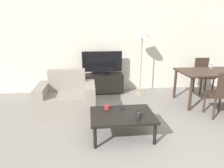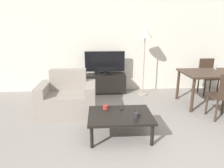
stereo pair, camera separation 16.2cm
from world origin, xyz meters
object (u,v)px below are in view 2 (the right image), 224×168
at_px(floor_lamp, 145,37).
at_px(dining_chair_far, 207,74).
at_px(wine_glass_left, 216,65).
at_px(remote_secondary, 137,112).
at_px(dining_table, 216,76).
at_px(cup_white_near, 136,116).
at_px(remote_primary, 121,108).
at_px(tv_stand, 105,83).
at_px(armchair, 68,99).
at_px(cup_colored_far, 106,107).
at_px(tv, 105,63).
at_px(coffee_table, 120,116).

bearing_deg(floor_lamp, dining_chair_far, -0.65).
xyz_separation_m(dining_chair_far, wine_glass_left, (-0.09, -0.45, 0.33)).
bearing_deg(remote_secondary, dining_table, 31.29).
bearing_deg(cup_white_near, dining_chair_far, 43.36).
bearing_deg(dining_chair_far, remote_primary, -144.35).
height_order(dining_chair_far, remote_primary, dining_chair_far).
xyz_separation_m(tv_stand, cup_white_near, (0.37, -2.31, 0.17)).
distance_m(floor_lamp, remote_primary, 2.15).
relative_size(armchair, wine_glass_left, 7.28).
bearing_deg(floor_lamp, cup_colored_far, -120.05).
relative_size(floor_lamp, cup_colored_far, 17.71).
distance_m(armchair, tv_stand, 1.49).
bearing_deg(cup_white_near, dining_table, 34.38).
bearing_deg(cup_colored_far, remote_primary, 1.40).
bearing_deg(armchair, remote_primary, -34.56).
distance_m(dining_chair_far, wine_glass_left, 0.57).
relative_size(armchair, tv_stand, 1.02).
bearing_deg(tv, floor_lamp, -12.62).
bearing_deg(wine_glass_left, cup_colored_far, -153.59).
relative_size(tv, cup_colored_far, 10.76).
xyz_separation_m(dining_chair_far, cup_white_near, (-2.20, -2.08, -0.09)).
height_order(armchair, dining_chair_far, dining_chair_far).
distance_m(dining_table, cup_white_near, 2.38).
height_order(remote_primary, cup_colored_far, cup_colored_far).
distance_m(floor_lamp, cup_white_near, 2.39).
height_order(coffee_table, cup_white_near, cup_white_near).
bearing_deg(cup_white_near, tv_stand, 99.20).
bearing_deg(cup_white_near, floor_lamp, 74.82).
bearing_deg(cup_colored_far, dining_chair_far, 33.04).
height_order(dining_chair_far, remote_secondary, dining_chair_far).
xyz_separation_m(tv, remote_secondary, (0.43, -2.12, -0.40)).
xyz_separation_m(armchair, cup_colored_far, (0.71, -0.67, 0.09)).
relative_size(tv_stand, remote_secondary, 6.96).
distance_m(coffee_table, floor_lamp, 2.36).
relative_size(tv, cup_white_near, 12.11).
height_order(dining_table, cup_white_near, dining_table).
height_order(dining_chair_far, wine_glass_left, dining_chair_far).
bearing_deg(cup_colored_far, armchair, 136.60).
distance_m(armchair, tv, 1.56).
distance_m(coffee_table, dining_chair_far, 3.09).
relative_size(tv_stand, wine_glass_left, 7.15).
distance_m(tv_stand, remote_secondary, 2.17).
height_order(armchair, floor_lamp, floor_lamp).
bearing_deg(tv_stand, remote_secondary, -78.69).
relative_size(dining_table, cup_colored_far, 15.30).
relative_size(coffee_table, dining_table, 0.69).
bearing_deg(cup_colored_far, wine_glass_left, 26.41).
xyz_separation_m(tv, cup_white_near, (0.37, -2.30, -0.37)).
height_order(coffee_table, remote_primary, remote_primary).
bearing_deg(floor_lamp, coffee_table, -112.11).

